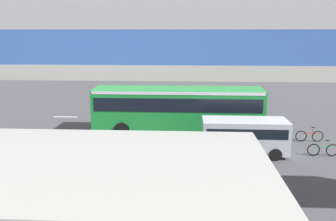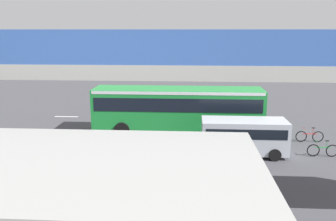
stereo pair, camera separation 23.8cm
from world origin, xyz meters
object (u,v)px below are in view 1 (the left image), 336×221
object	(u,v)px
bicycle_green	(323,150)
bicycle_black	(276,139)
city_bus	(178,107)
parked_van	(244,134)
pedestrian	(252,105)
bicycle_red	(309,136)

from	to	relation	value
bicycle_green	bicycle_black	bearing A→B (deg)	-43.16
bicycle_black	city_bus	bearing A→B (deg)	-19.47
parked_van	pedestrian	xyz separation A→B (m)	(-2.14, -9.53, -0.30)
city_bus	bicycle_black	xyz separation A→B (m)	(-6.24, 2.21, -1.51)
bicycle_black	pedestrian	distance (m)	7.64
parked_van	bicycle_green	distance (m)	4.52
bicycle_red	bicycle_black	bearing A→B (deg)	17.36
parked_van	bicycle_red	xyz separation A→B (m)	(-4.58, -2.61, -0.81)
parked_van	bicycle_red	bearing A→B (deg)	-150.30
parked_van	bicycle_black	size ratio (longest dim) A/B	2.71
city_bus	bicycle_green	world-z (taller)	city_bus
parked_van	pedestrian	world-z (taller)	parked_van
bicycle_red	bicycle_black	size ratio (longest dim) A/B	1.00
bicycle_green	bicycle_black	distance (m)	2.94
parked_van	bicycle_red	distance (m)	5.33
parked_van	bicycle_green	size ratio (longest dim) A/B	2.71
city_bus	pedestrian	distance (m)	8.20
bicycle_red	pedestrian	world-z (taller)	pedestrian
parked_van	bicycle_black	world-z (taller)	parked_van
parked_van	pedestrian	bearing A→B (deg)	-102.65
pedestrian	bicycle_black	bearing A→B (deg)	91.28
parked_van	bicycle_green	world-z (taller)	parked_van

